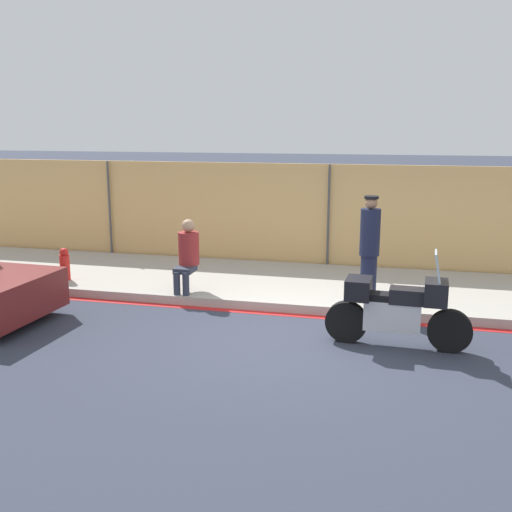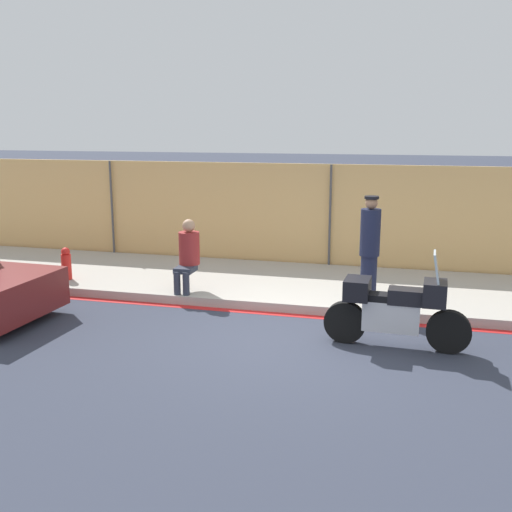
% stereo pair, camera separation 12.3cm
% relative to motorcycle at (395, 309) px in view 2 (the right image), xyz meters
% --- Properties ---
extents(ground_plane, '(120.00, 120.00, 0.00)m').
position_rel_motorcycle_xyz_m(ground_plane, '(-1.54, -0.11, -0.59)').
color(ground_plane, '#333847').
extents(sidewalk, '(38.82, 3.20, 0.16)m').
position_rel_motorcycle_xyz_m(sidewalk, '(-1.54, 2.79, -0.51)').
color(sidewalk, '#ADA89E').
rests_on(sidewalk, ground_plane).
extents(curb_paint_stripe, '(38.82, 0.18, 0.01)m').
position_rel_motorcycle_xyz_m(curb_paint_stripe, '(-1.54, 1.10, -0.58)').
color(curb_paint_stripe, red).
rests_on(curb_paint_stripe, ground_plane).
extents(storefront_fence, '(36.88, 0.17, 2.36)m').
position_rel_motorcycle_xyz_m(storefront_fence, '(-1.54, 4.48, 0.60)').
color(storefront_fence, '#E5B26B').
rests_on(storefront_fence, ground_plane).
extents(motorcycle, '(2.10, 0.55, 1.45)m').
position_rel_motorcycle_xyz_m(motorcycle, '(0.00, 0.00, 0.00)').
color(motorcycle, black).
rests_on(motorcycle, ground_plane).
extents(officer_standing, '(0.35, 0.35, 1.84)m').
position_rel_motorcycle_xyz_m(officer_standing, '(-0.51, 1.78, 0.53)').
color(officer_standing, '#191E38').
rests_on(officer_standing, sidewalk).
extents(person_seated_on_curb, '(0.39, 0.68, 1.33)m').
position_rel_motorcycle_xyz_m(person_seated_on_curb, '(-3.81, 1.66, 0.31)').
color(person_seated_on_curb, '#2D3342').
rests_on(person_seated_on_curb, sidewalk).
extents(fire_hydrant, '(0.19, 0.24, 0.65)m').
position_rel_motorcycle_xyz_m(fire_hydrant, '(-6.45, 1.77, -0.10)').
color(fire_hydrant, red).
rests_on(fire_hydrant, sidewalk).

